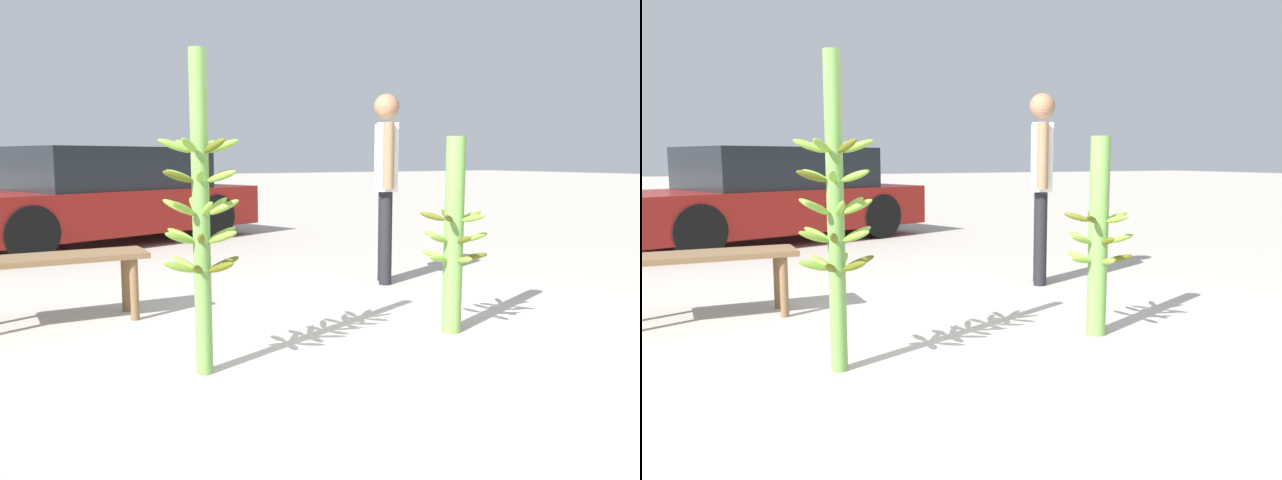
{
  "view_description": "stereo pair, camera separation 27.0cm",
  "coord_description": "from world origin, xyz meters",
  "views": [
    {
      "loc": [
        -1.88,
        -2.88,
        1.15
      ],
      "look_at": [
        0.05,
        0.58,
        0.63
      ],
      "focal_mm": 35.0,
      "sensor_mm": 36.0,
      "label": 1
    },
    {
      "loc": [
        -1.64,
        -3.01,
        1.15
      ],
      "look_at": [
        0.05,
        0.58,
        0.63
      ],
      "focal_mm": 35.0,
      "sensor_mm": 36.0,
      "label": 2
    }
  ],
  "objects": [
    {
      "name": "banana_stalk_left",
      "position": [
        -0.84,
        0.25,
        0.87
      ],
      "size": [
        0.43,
        0.42,
        1.71
      ],
      "color": "#6B9E47",
      "rests_on": "ground_plane"
    },
    {
      "name": "ground_plane",
      "position": [
        0.0,
        0.0,
        0.0
      ],
      "size": [
        80.0,
        80.0,
        0.0
      ],
      "primitive_type": "plane",
      "color": "#B2AA9E"
    },
    {
      "name": "parked_car",
      "position": [
        -0.35,
        5.89,
        0.63
      ],
      "size": [
        4.59,
        3.13,
        1.29
      ],
      "rotation": [
        0.0,
        0.0,
        1.93
      ],
      "color": "maroon",
      "rests_on": "ground_plane"
    },
    {
      "name": "vendor_person",
      "position": [
        1.43,
        1.81,
        1.04
      ],
      "size": [
        0.39,
        0.57,
        1.72
      ],
      "rotation": [
        0.0,
        0.0,
        1.04
      ],
      "color": "black",
      "rests_on": "ground_plane"
    },
    {
      "name": "market_bench",
      "position": [
        -1.42,
        1.71,
        0.41
      ],
      "size": [
        1.24,
        0.42,
        0.49
      ],
      "rotation": [
        0.0,
        0.0,
        -0.0
      ],
      "color": "brown",
      "rests_on": "ground_plane"
    },
    {
      "name": "banana_stalk_center",
      "position": [
        0.86,
        0.22,
        0.64
      ],
      "size": [
        0.46,
        0.45,
        1.29
      ],
      "color": "#6B9E47",
      "rests_on": "ground_plane"
    }
  ]
}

